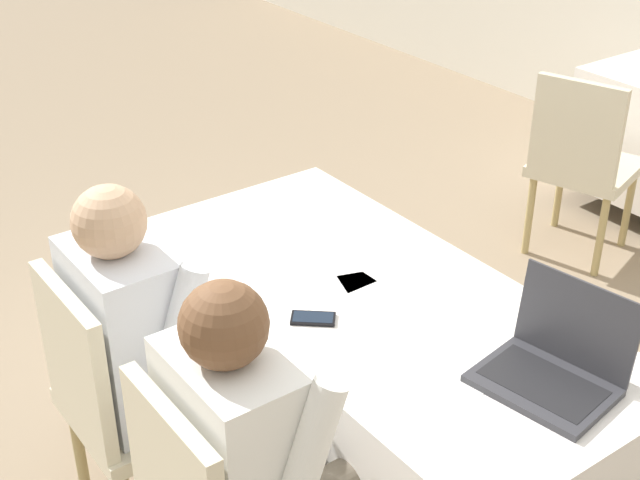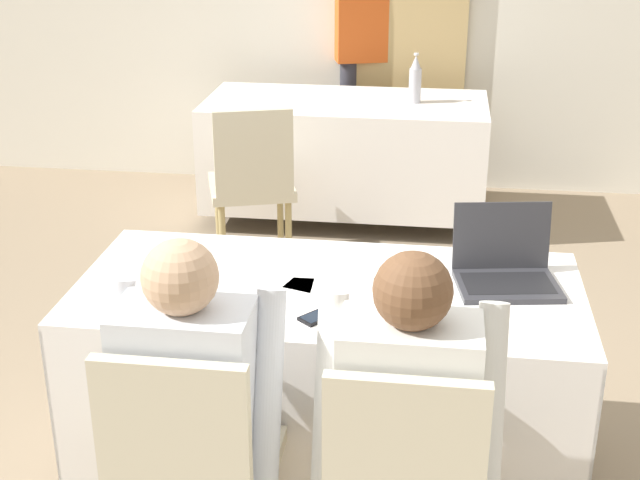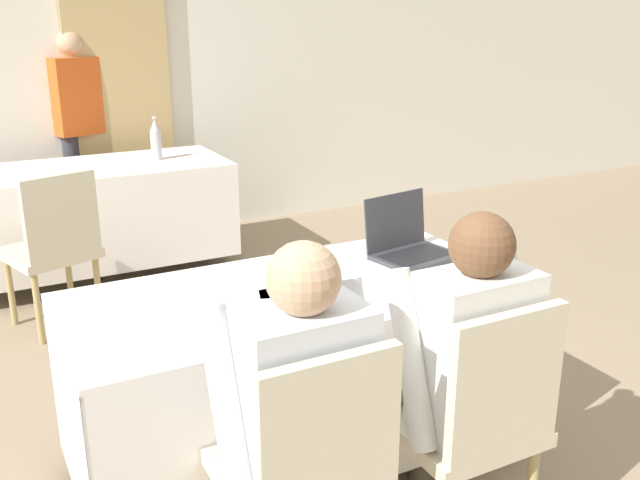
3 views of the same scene
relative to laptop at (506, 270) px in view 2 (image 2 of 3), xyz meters
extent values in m
plane|color=gray|center=(-0.58, -0.10, -0.79)|extent=(24.00, 24.00, 0.00)
cube|color=white|center=(-0.58, -0.10, -0.06)|extent=(1.68, 0.78, 0.02)
cube|color=white|center=(-0.58, -0.49, -0.37)|extent=(1.68, 0.01, 0.61)
cube|color=white|center=(-0.58, 0.28, -0.37)|extent=(1.68, 0.01, 0.61)
cube|color=white|center=(-1.42, -0.10, -0.37)|extent=(0.01, 0.78, 0.61)
cube|color=white|center=(0.25, -0.10, -0.37)|extent=(0.01, 0.78, 0.61)
cylinder|color=#333333|center=(-0.58, -0.10, -0.74)|extent=(0.06, 0.06, 0.11)
cube|color=white|center=(-0.80, 2.45, -0.06)|extent=(1.68, 0.78, 0.02)
cube|color=white|center=(-0.80, 2.06, -0.37)|extent=(1.68, 0.01, 0.61)
cube|color=white|center=(-0.80, 2.83, -0.37)|extent=(1.68, 0.01, 0.61)
cube|color=white|center=(-1.64, 2.45, -0.37)|extent=(0.01, 0.78, 0.61)
cube|color=white|center=(0.03, 2.45, -0.37)|extent=(0.01, 0.78, 0.61)
cylinder|color=#333333|center=(-0.80, 2.45, -0.74)|extent=(0.06, 0.06, 0.11)
cube|color=#333338|center=(0.01, -0.04, -0.04)|extent=(0.36, 0.29, 0.02)
cube|color=black|center=(0.01, -0.04, -0.03)|extent=(0.31, 0.21, 0.00)
cube|color=#333338|center=(-0.02, 0.09, 0.09)|extent=(0.33, 0.09, 0.23)
cube|color=black|center=(-0.02, 0.09, 0.09)|extent=(0.30, 0.07, 0.20)
cube|color=black|center=(-0.58, -0.33, -0.04)|extent=(0.13, 0.14, 0.01)
cube|color=#192333|center=(-0.58, -0.33, -0.04)|extent=(0.11, 0.12, 0.00)
cube|color=white|center=(-0.18, -0.18, -0.05)|extent=(0.32, 0.36, 0.00)
cube|color=white|center=(-0.74, -0.20, -0.05)|extent=(0.22, 0.30, 0.00)
cube|color=white|center=(-0.59, -0.02, -0.05)|extent=(0.29, 0.35, 0.00)
cylinder|color=#B7B7C1|center=(-0.40, 2.46, 0.05)|extent=(0.07, 0.07, 0.20)
cone|color=#B7B7C1|center=(-0.40, 2.46, 0.19)|extent=(0.06, 0.06, 0.08)
cylinder|color=silver|center=(-0.40, 2.46, 0.24)|extent=(0.03, 0.03, 0.01)
cube|color=beige|center=(-0.88, -0.72, -0.36)|extent=(0.44, 0.44, 0.05)
cube|color=beige|center=(-0.88, -0.92, -0.11)|extent=(0.40, 0.04, 0.45)
cube|color=beige|center=(-0.29, -0.92, -0.11)|extent=(0.40, 0.04, 0.45)
cylinder|color=tan|center=(-1.12, 1.93, -0.59)|extent=(0.04, 0.04, 0.41)
cylinder|color=tan|center=(-1.45, 1.82, -0.59)|extent=(0.04, 0.04, 0.41)
cylinder|color=tan|center=(-1.01, 1.59, -0.59)|extent=(0.04, 0.04, 0.41)
cylinder|color=tan|center=(-1.35, 1.49, -0.59)|extent=(0.04, 0.04, 0.41)
cube|color=beige|center=(-1.23, 1.71, -0.36)|extent=(0.55, 0.55, 0.05)
cube|color=beige|center=(-1.17, 1.52, -0.11)|extent=(0.40, 0.16, 0.45)
cylinder|color=#665B4C|center=(-0.79, -0.59, -0.27)|extent=(0.13, 0.42, 0.13)
cylinder|color=#665B4C|center=(-0.97, -0.59, -0.27)|extent=(0.13, 0.42, 0.13)
cylinder|color=#665B4C|center=(-0.79, -0.41, -0.56)|extent=(0.10, 0.10, 0.46)
cylinder|color=#665B4C|center=(-0.97, -0.41, -0.56)|extent=(0.10, 0.10, 0.46)
cube|color=silver|center=(-0.88, -0.77, -0.07)|extent=(0.36, 0.22, 0.52)
cylinder|color=silver|center=(-0.67, -0.73, -0.06)|extent=(0.08, 0.26, 0.54)
cylinder|color=silver|center=(-1.09, -0.73, -0.06)|extent=(0.08, 0.26, 0.54)
sphere|color=tan|center=(-0.88, -0.77, 0.28)|extent=(0.20, 0.20, 0.20)
cylinder|color=#665B4C|center=(-0.20, -0.59, -0.27)|extent=(0.13, 0.42, 0.13)
cylinder|color=#665B4C|center=(-0.38, -0.59, -0.27)|extent=(0.13, 0.42, 0.13)
cylinder|color=#665B4C|center=(-0.38, -0.41, -0.56)|extent=(0.10, 0.10, 0.46)
cube|color=white|center=(-0.29, -0.77, -0.07)|extent=(0.36, 0.22, 0.52)
cylinder|color=white|center=(-0.08, -0.73, -0.06)|extent=(0.08, 0.26, 0.54)
cylinder|color=white|center=(-0.50, -0.73, -0.06)|extent=(0.08, 0.26, 0.54)
sphere|color=brown|center=(-0.29, -0.77, 0.28)|extent=(0.20, 0.20, 0.20)
cylinder|color=#33333D|center=(-0.86, 3.12, -0.37)|extent=(0.12, 0.12, 0.85)
cylinder|color=#33333D|center=(-0.70, 3.16, -0.37)|extent=(0.12, 0.12, 0.85)
cube|color=#DB561E|center=(-0.78, 3.14, 0.33)|extent=(0.38, 0.29, 0.55)
camera|label=1|loc=(1.11, -1.54, 1.36)|focal=50.00mm
camera|label=2|loc=(-0.25, -2.75, 1.23)|focal=50.00mm
camera|label=3|loc=(-1.63, -2.31, 0.95)|focal=40.00mm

